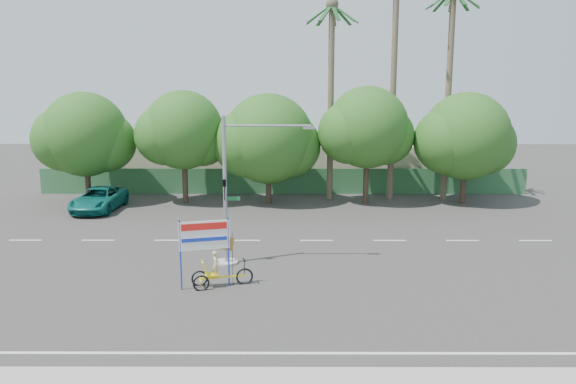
{
  "coord_description": "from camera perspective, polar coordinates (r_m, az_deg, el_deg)",
  "views": [
    {
      "loc": [
        0.52,
        -21.69,
        8.33
      ],
      "look_at": [
        0.44,
        3.81,
        3.5
      ],
      "focal_mm": 35.0,
      "sensor_mm": 36.0,
      "label": 1
    }
  ],
  "objects": [
    {
      "name": "palm_mid",
      "position": [
        42.77,
        16.09,
        11.75
      ],
      "size": [
        3.73,
        3.79,
        15.45
      ],
      "color": "#70604C",
      "rests_on": "ground"
    },
    {
      "name": "palm_tall",
      "position": [
        41.92,
        10.75,
        13.46
      ],
      "size": [
        3.73,
        3.79,
        17.45
      ],
      "color": "#70604C",
      "rests_on": "ground"
    },
    {
      "name": "building_right",
      "position": [
        48.71,
        9.02,
        2.89
      ],
      "size": [
        14.0,
        8.0,
        3.6
      ],
      "primitive_type": "cube",
      "color": "beige",
      "rests_on": "ground"
    },
    {
      "name": "building_left",
      "position": [
        49.25,
        -12.18,
        3.1
      ],
      "size": [
        12.0,
        8.0,
        4.0
      ],
      "primitive_type": "cube",
      "color": "beige",
      "rests_on": "ground"
    },
    {
      "name": "tree_left",
      "position": [
        40.54,
        -10.64,
        5.92
      ],
      "size": [
        6.66,
        5.6,
        8.07
      ],
      "color": "#473828",
      "rests_on": "ground"
    },
    {
      "name": "traffic_signal",
      "position": [
        26.38,
        -5.74,
        -1.17
      ],
      "size": [
        4.72,
        1.1,
        7.0
      ],
      "color": "gray",
      "rests_on": "ground"
    },
    {
      "name": "tree_right",
      "position": [
        40.18,
        7.99,
        6.21
      ],
      "size": [
        6.9,
        5.8,
        8.36
      ],
      "color": "#473828",
      "rests_on": "ground"
    },
    {
      "name": "palm_short",
      "position": [
        41.3,
        4.4,
        11.43
      ],
      "size": [
        3.73,
        3.79,
        14.45
      ],
      "color": "#70604C",
      "rests_on": "ground"
    },
    {
      "name": "fence",
      "position": [
        43.81,
        -0.51,
        1.09
      ],
      "size": [
        38.0,
        0.08,
        2.0
      ],
      "primitive_type": "cube",
      "color": "#336B3D",
      "rests_on": "ground"
    },
    {
      "name": "pickup_truck",
      "position": [
        40.15,
        -18.67,
        -0.69
      ],
      "size": [
        2.8,
        5.7,
        1.56
      ],
      "primitive_type": "imported",
      "rotation": [
        0.0,
        0.0,
        -0.04
      ],
      "color": "#0E6860",
      "rests_on": "ground"
    },
    {
      "name": "ground",
      "position": [
        23.24,
        -1.14,
        -10.28
      ],
      "size": [
        120.0,
        120.0,
        0.0
      ],
      "primitive_type": "plane",
      "color": "#33302D",
      "rests_on": "ground"
    },
    {
      "name": "trike_billboard",
      "position": [
        23.78,
        -7.73,
        -6.78
      ],
      "size": [
        2.99,
        1.16,
        3.03
      ],
      "rotation": [
        0.0,
        0.0,
        0.26
      ],
      "color": "black",
      "rests_on": "ground"
    },
    {
      "name": "tree_far_left",
      "position": [
        42.43,
        -19.99,
        5.26
      ],
      "size": [
        7.14,
        6.0,
        7.96
      ],
      "color": "#473828",
      "rests_on": "ground"
    },
    {
      "name": "tree_center",
      "position": [
        39.91,
        -2.09,
        5.16
      ],
      "size": [
        7.62,
        6.4,
        7.85
      ],
      "color": "#473828",
      "rests_on": "ground"
    },
    {
      "name": "tree_far_right",
      "position": [
        41.76,
        17.57,
        5.16
      ],
      "size": [
        7.38,
        6.2,
        7.94
      ],
      "color": "#473828",
      "rests_on": "ground"
    }
  ]
}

